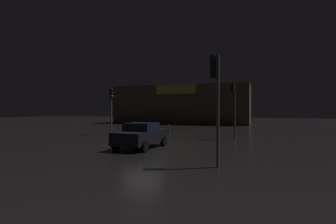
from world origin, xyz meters
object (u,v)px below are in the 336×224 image
object	(u,v)px
store_building	(183,105)
car_near	(141,135)
traffic_signal_main	(216,86)
traffic_signal_opposite	(111,101)
traffic_signal_cross_right	(234,96)

from	to	relation	value
store_building	car_near	distance (m)	28.64
traffic_signal_main	traffic_signal_opposite	xyz separation A→B (m)	(-11.22, 11.27, -0.15)
traffic_signal_main	traffic_signal_cross_right	bearing A→B (deg)	91.36
traffic_signal_main	car_near	world-z (taller)	traffic_signal_main
store_building	traffic_signal_main	size ratio (longest dim) A/B	4.72
store_building	traffic_signal_opposite	size ratio (longest dim) A/B	4.99
store_building	traffic_signal_main	world-z (taller)	store_building
car_near	traffic_signal_main	bearing A→B (deg)	-38.38
traffic_signal_opposite	car_near	world-z (taller)	traffic_signal_opposite
store_building	traffic_signal_opposite	world-z (taller)	store_building
traffic_signal_cross_right	traffic_signal_opposite	bearing A→B (deg)	176.72
store_building	traffic_signal_cross_right	world-z (taller)	store_building
traffic_signal_main	traffic_signal_cross_right	xyz separation A→B (m)	(-0.25, 10.64, 0.07)
store_building	traffic_signal_cross_right	size ratio (longest dim) A/B	4.78
store_building	car_near	world-z (taller)	store_building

